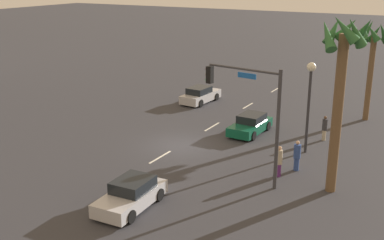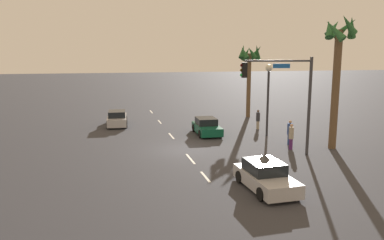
{
  "view_description": "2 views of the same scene",
  "coord_description": "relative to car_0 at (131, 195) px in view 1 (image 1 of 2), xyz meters",
  "views": [
    {
      "loc": [
        25.62,
        15.48,
        11.05
      ],
      "look_at": [
        -0.07,
        0.85,
        1.88
      ],
      "focal_mm": 44.97,
      "sensor_mm": 36.0,
      "label": 1
    },
    {
      "loc": [
        25.39,
        -5.19,
        6.63
      ],
      "look_at": [
        -0.07,
        0.68,
        2.07
      ],
      "focal_mm": 35.74,
      "sensor_mm": 36.0,
      "label": 2
    }
  ],
  "objects": [
    {
      "name": "car_0",
      "position": [
        0.0,
        0.0,
        0.0
      ],
      "size": [
        4.2,
        2.07,
        1.4
      ],
      "color": "#B7B7BC",
      "rests_on": "ground_plane"
    },
    {
      "name": "lane_stripe_4",
      "position": [
        -2.52,
        -2.39,
        -0.63
      ],
      "size": [
        1.85,
        0.14,
        0.01
      ],
      "primitive_type": "cube",
      "color": "silver",
      "rests_on": "ground_plane"
    },
    {
      "name": "car_2",
      "position": [
        -13.32,
        0.61,
        -0.02
      ],
      "size": [
        4.15,
        1.98,
        1.35
      ],
      "color": "#0F5138",
      "rests_on": "ground_plane"
    },
    {
      "name": "ground_plane",
      "position": [
        -8.63,
        -2.39,
        -0.64
      ],
      "size": [
        220.0,
        220.0,
        0.0
      ],
      "primitive_type": "plane",
      "color": "#333338"
    },
    {
      "name": "lane_stripe_0",
      "position": [
        -26.63,
        -2.39,
        -0.63
      ],
      "size": [
        2.3,
        0.14,
        0.01
      ],
      "primitive_type": "cube",
      "color": "silver",
      "rests_on": "ground_plane"
    },
    {
      "name": "pedestrian_1",
      "position": [
        -14.36,
        5.59,
        0.27
      ],
      "size": [
        0.43,
        0.43,
        1.72
      ],
      "color": "#B2A58C",
      "rests_on": "ground_plane"
    },
    {
      "name": "lane_stripe_2",
      "position": [
        -13.22,
        -2.39,
        -0.63
      ],
      "size": [
        2.31,
        0.14,
        0.01
      ],
      "primitive_type": "cube",
      "color": "silver",
      "rests_on": "ground_plane"
    },
    {
      "name": "pedestrian_2",
      "position": [
        -8.37,
        5.59,
        0.31
      ],
      "size": [
        0.54,
        0.54,
        1.81
      ],
      "color": "#2D478C",
      "rests_on": "ground_plane"
    },
    {
      "name": "traffic_signal",
      "position": [
        -5.68,
        3.85,
        3.69
      ],
      "size": [
        0.91,
        4.66,
        6.42
      ],
      "color": "#38383D",
      "rests_on": "ground_plane"
    },
    {
      "name": "lane_stripe_1",
      "position": [
        -19.89,
        -2.39,
        -0.63
      ],
      "size": [
        2.06,
        0.14,
        0.01
      ],
      "primitive_type": "cube",
      "color": "silver",
      "rests_on": "ground_plane"
    },
    {
      "name": "lane_stripe_3",
      "position": [
        -6.19,
        -2.39,
        -0.63
      ],
      "size": [
        2.4,
        0.14,
        0.01
      ],
      "primitive_type": "cube",
      "color": "silver",
      "rests_on": "ground_plane"
    },
    {
      "name": "pedestrian_0",
      "position": [
        -7.03,
        5.01,
        0.32
      ],
      "size": [
        0.45,
        0.45,
        1.81
      ],
      "color": "#59266B",
      "rests_on": "ground_plane"
    },
    {
      "name": "car_1",
      "position": [
        -18.9,
        -6.51,
        0.01
      ],
      "size": [
        4.39,
        2.02,
        1.41
      ],
      "color": "#B7B7BC",
      "rests_on": "ground_plane"
    },
    {
      "name": "palm_tree_0",
      "position": [
        -6.62,
        8.03,
        5.83
      ],
      "size": [
        2.69,
        2.85,
        9.24
      ],
      "color": "brown",
      "rests_on": "ground_plane"
    },
    {
      "name": "palm_tree_1",
      "position": [
        -20.76,
        7.19,
        5.06
      ],
      "size": [
        2.37,
        2.62,
        7.64
      ],
      "color": "brown",
      "rests_on": "ground_plane"
    },
    {
      "name": "streetlamp",
      "position": [
        -11.5,
        5.18,
        3.45
      ],
      "size": [
        0.56,
        0.56,
        5.79
      ],
      "color": "#2D2D33",
      "rests_on": "ground_plane"
    }
  ]
}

